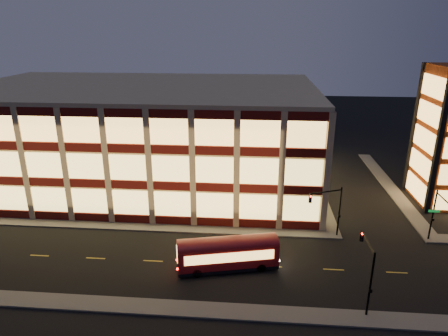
{
  "coord_description": "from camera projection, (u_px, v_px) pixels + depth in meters",
  "views": [
    {
      "loc": [
        14.14,
        -40.21,
        22.39
      ],
      "look_at": [
        10.04,
        8.0,
        5.25
      ],
      "focal_mm": 32.0,
      "sensor_mm": 36.0,
      "label": 1
    }
  ],
  "objects": [
    {
      "name": "traffic_signal_near",
      "position": [
        367.0,
        263.0,
        32.76
      ],
      "size": [
        0.32,
        4.45,
        6.0
      ],
      "color": "black",
      "rests_on": "ground"
    },
    {
      "name": "office_building",
      "position": [
        143.0,
        133.0,
        60.07
      ],
      "size": [
        50.45,
        30.45,
        14.5
      ],
      "color": "tan",
      "rests_on": "ground"
    },
    {
      "name": "traffic_signal_far",
      "position": [
        329.0,
        205.0,
        43.45
      ],
      "size": [
        3.79,
        1.87,
        6.0
      ],
      "color": "black",
      "rests_on": "ground"
    },
    {
      "name": "sidewalk_office_east",
      "position": [
        314.0,
        183.0,
        60.48
      ],
      "size": [
        2.0,
        30.0,
        0.15
      ],
      "primitive_type": "cube",
      "color": "#514F4C",
      "rests_on": "ground"
    },
    {
      "name": "sidewalk_near",
      "position": [
        87.0,
        303.0,
        34.14
      ],
      "size": [
        100.0,
        2.0,
        0.15
      ],
      "primitive_type": "cube",
      "color": "#514F4C",
      "rests_on": "ground"
    },
    {
      "name": "sidewalk_office_south",
      "position": [
        110.0,
        225.0,
        47.52
      ],
      "size": [
        54.0,
        2.0,
        0.15
      ],
      "primitive_type": "cube",
      "color": "#514F4C",
      "rests_on": "ground"
    },
    {
      "name": "trolley_bus",
      "position": [
        228.0,
        252.0,
        38.65
      ],
      "size": [
        10.01,
        4.6,
        3.29
      ],
      "rotation": [
        0.0,
        0.0,
        0.23
      ],
      "color": "maroon",
      "rests_on": "ground"
    },
    {
      "name": "ground",
      "position": [
        132.0,
        231.0,
        46.37
      ],
      "size": [
        200.0,
        200.0,
        0.0
      ],
      "primitive_type": "plane",
      "color": "black",
      "rests_on": "ground"
    },
    {
      "name": "traffic_signal_right",
      "position": [
        440.0,
        212.0,
        41.74
      ],
      "size": [
        1.2,
        4.37,
        6.0
      ],
      "color": "black",
      "rests_on": "ground"
    },
    {
      "name": "sidewalk_tower_west",
      "position": [
        389.0,
        185.0,
        59.6
      ],
      "size": [
        2.0,
        30.0,
        0.15
      ],
      "primitive_type": "cube",
      "color": "#514F4C",
      "rests_on": "ground"
    }
  ]
}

